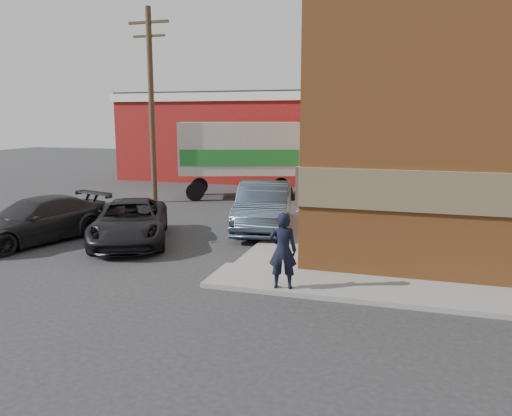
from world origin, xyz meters
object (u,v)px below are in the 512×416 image
Objects in this scene: sedan at (264,206)px; warehouse at (252,136)px; man at (283,251)px; utility_pole at (151,102)px; suv_a at (130,222)px; box_truck at (254,155)px; suv_b at (36,220)px.

warehouse is at bearing 97.67° from sedan.
utility_pole is at bearing -60.56° from man.
man is 6.74m from suv_a.
box_truck reaches higher than suv_a.
warehouse is 18.53m from suv_a.
box_truck is (-2.49, 6.96, 1.34)m from sedan.
utility_pole is 14.34m from man.
warehouse is 9.09× the size of man.
utility_pole is 5.02× the size of man.
utility_pole is at bearing 136.54° from sedan.
box_truck is at bearing 98.54° from sedan.
sedan is (5.20, -15.23, -1.96)m from warehouse.
man is 0.35× the size of sedan.
utility_pole reaches higher than box_truck.
box_truck is (4.13, 10.91, 1.47)m from suv_b.
suv_b reaches higher than suv_a.
box_truck is (2.71, -8.28, -0.62)m from warehouse.
suv_a is at bearing -67.38° from utility_pole.
warehouse is 2.03× the size of box_truck.
box_truck is at bearing 86.81° from suv_b.
suv_b is at bearing 170.25° from suv_a.
box_truck is (4.21, 2.72, -2.56)m from utility_pole.
suv_b is at bearing -160.35° from sedan.
box_truck reaches higher than sedan.
warehouse is 16.22m from sedan.
suv_b is (0.08, -8.19, -4.03)m from utility_pole.
suv_a is 3.10m from suv_b.
suv_b is (-1.42, -19.19, -2.09)m from warehouse.
sedan reaches higher than suv_a.
warehouse reaches higher than man.
warehouse is at bearing 90.55° from box_truck.
suv_a is at bearing -85.15° from warehouse.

